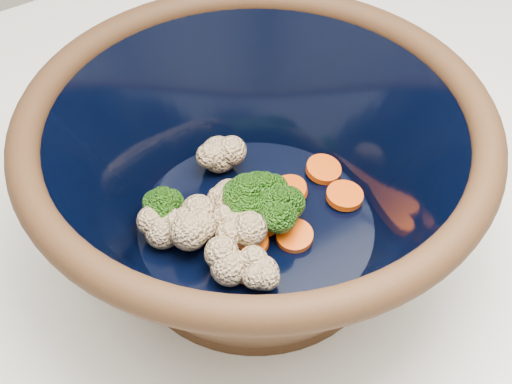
{
  "coord_description": "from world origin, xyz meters",
  "views": [
    {
      "loc": [
        -0.33,
        -0.21,
        1.39
      ],
      "look_at": [
        -0.11,
        0.11,
        0.97
      ],
      "focal_mm": 50.0,
      "sensor_mm": 36.0,
      "label": 1
    }
  ],
  "objects": [
    {
      "name": "vegetable_pile",
      "position": [
        -0.13,
        0.12,
        0.96
      ],
      "size": [
        0.19,
        0.16,
        0.05
      ],
      "color": "#608442",
      "rests_on": "mixing_bowl"
    },
    {
      "name": "mixing_bowl",
      "position": [
        -0.11,
        0.11,
        0.99
      ],
      "size": [
        0.4,
        0.4,
        0.16
      ],
      "rotation": [
        0.0,
        0.0,
        -0.19
      ],
      "color": "black",
      "rests_on": "counter"
    }
  ]
}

